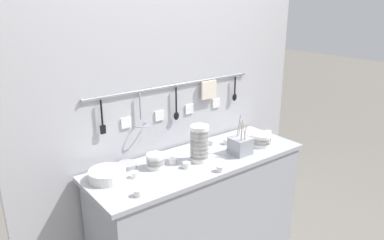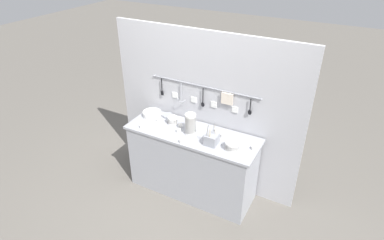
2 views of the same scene
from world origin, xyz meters
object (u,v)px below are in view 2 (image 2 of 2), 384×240
at_px(bowl_stack_short_front, 190,124).
at_px(cup_edge_far, 254,148).
at_px(steel_mixing_bowl, 167,115).
at_px(cup_front_right, 158,120).
at_px(bowl_stack_wide_centre, 232,146).
at_px(plate_stack, 152,114).
at_px(cup_by_caddy, 179,130).
at_px(cutlery_caddy, 212,139).
at_px(cup_mid_row, 217,130).
at_px(cup_back_right, 142,126).
at_px(cup_back_left, 239,142).
at_px(cup_beside_plates, 182,141).
at_px(cup_centre, 180,125).
at_px(cup_front_left, 223,135).
at_px(bowl_stack_back_corner, 173,120).

bearing_deg(bowl_stack_short_front, cup_edge_far, 3.26).
xyz_separation_m(steel_mixing_bowl, cup_front_right, (-0.03, -0.15, 0.00)).
xyz_separation_m(bowl_stack_wide_centre, steel_mixing_bowl, (-0.97, 0.27, -0.03)).
bearing_deg(bowl_stack_wide_centre, cup_edge_far, 27.56).
bearing_deg(plate_stack, cup_front_right, -27.26).
xyz_separation_m(plate_stack, cup_by_caddy, (0.48, -0.16, -0.01)).
bearing_deg(bowl_stack_wide_centre, plate_stack, 170.69).
height_order(steel_mixing_bowl, cutlery_caddy, cutlery_caddy).
distance_m(cup_mid_row, cup_back_right, 0.88).
bearing_deg(bowl_stack_short_front, cup_back_left, 7.90).
xyz_separation_m(plate_stack, cup_beside_plates, (0.62, -0.33, -0.01)).
bearing_deg(cup_front_right, cutlery_caddy, -9.61).
bearing_deg(cup_centre, cup_mid_row, 13.46).
bearing_deg(cutlery_caddy, cup_by_caddy, 174.14).
xyz_separation_m(cup_mid_row, cup_beside_plates, (-0.25, -0.38, 0.00)).
height_order(bowl_stack_wide_centre, cup_beside_plates, bowl_stack_wide_centre).
xyz_separation_m(cutlery_caddy, cup_back_right, (-0.87, -0.08, -0.04)).
distance_m(cup_front_left, cup_centre, 0.52).
bearing_deg(cup_back_right, plate_stack, 100.13).
bearing_deg(steel_mixing_bowl, cup_mid_row, -2.84).
height_order(cutlery_caddy, cup_back_left, cutlery_caddy).
height_order(plate_stack, steel_mixing_bowl, plate_stack).
height_order(plate_stack, cup_by_caddy, plate_stack).
relative_size(bowl_stack_back_corner, cup_mid_row, 2.31).
distance_m(steel_mixing_bowl, cup_back_right, 0.38).
height_order(cup_mid_row, cup_by_caddy, same).
bearing_deg(cup_edge_far, bowl_stack_wide_centre, -152.44).
xyz_separation_m(plate_stack, steel_mixing_bowl, (0.17, 0.08, -0.02)).
relative_size(bowl_stack_back_corner, bowl_stack_short_front, 0.46).
distance_m(cup_back_left, cup_front_left, 0.21).
relative_size(cup_mid_row, cup_beside_plates, 1.00).
relative_size(steel_mixing_bowl, cup_beside_plates, 2.55).
distance_m(bowl_stack_short_front, cup_edge_far, 0.74).
height_order(steel_mixing_bowl, cup_back_left, cup_back_left).
bearing_deg(bowl_stack_back_corner, cup_back_right, -137.32).
height_order(plate_stack, cup_mid_row, plate_stack).
distance_m(cutlery_caddy, cup_beside_plates, 0.33).
bearing_deg(cutlery_caddy, cup_front_left, 76.24).
bearing_deg(cup_front_left, bowl_stack_back_corner, -178.21).
bearing_deg(bowl_stack_short_front, cup_front_left, 17.33).
bearing_deg(cup_beside_plates, plate_stack, 151.85).
bearing_deg(cup_mid_row, bowl_stack_short_front, -145.76).
xyz_separation_m(cup_back_left, cup_by_caddy, (-0.69, -0.11, 0.00)).
bearing_deg(cup_edge_far, steel_mixing_bowl, 172.13).
height_order(steel_mixing_bowl, cup_by_caddy, cup_by_caddy).
relative_size(cup_front_left, cup_edge_far, 1.00).
bearing_deg(steel_mixing_bowl, cup_front_left, -6.90).
relative_size(steel_mixing_bowl, cup_front_right, 2.55).
xyz_separation_m(bowl_stack_back_corner, cup_beside_plates, (0.30, -0.29, -0.03)).
bearing_deg(cup_by_caddy, cup_back_left, 9.31).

